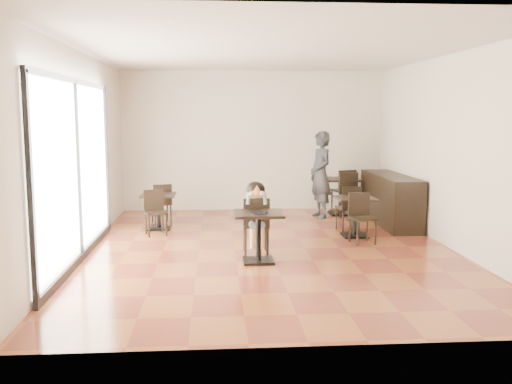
{
  "coord_description": "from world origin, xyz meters",
  "views": [
    {
      "loc": [
        -0.9,
        -9.18,
        2.22
      ],
      "look_at": [
        -0.25,
        -0.32,
        1.0
      ],
      "focal_mm": 40.0,
      "sensor_mm": 36.0,
      "label": 1
    }
  ],
  "objects": [
    {
      "name": "service_counter",
      "position": [
        2.65,
        2.0,
        0.5
      ],
      "size": [
        0.6,
        2.4,
        1.0
      ],
      "primitive_type": "cube",
      "color": "black",
      "rests_on": "floor"
    },
    {
      "name": "wall_right",
      "position": [
        3.0,
        0.0,
        1.6
      ],
      "size": [
        0.01,
        8.0,
        3.2
      ],
      "primitive_type": "cube",
      "color": "beige",
      "rests_on": "floor"
    },
    {
      "name": "floor",
      "position": [
        0.0,
        0.0,
        0.0
      ],
      "size": [
        6.0,
        8.0,
        0.01
      ],
      "primitive_type": "cube",
      "color": "brown",
      "rests_on": "ground"
    },
    {
      "name": "chair_back_a",
      "position": [
        2.02,
        3.5,
        0.49
      ],
      "size": [
        0.53,
        0.53,
        0.98
      ],
      "primitive_type": null,
      "rotation": [
        0.0,
        0.0,
        3.4
      ],
      "color": "black",
      "rests_on": "floor"
    },
    {
      "name": "chair_left_a",
      "position": [
        -1.99,
        2.36,
        0.41
      ],
      "size": [
        0.46,
        0.46,
        0.83
      ],
      "primitive_type": null,
      "rotation": [
        0.0,
        0.0,
        3.43
      ],
      "color": "black",
      "rests_on": "floor"
    },
    {
      "name": "plate",
      "position": [
        -0.25,
        -0.92,
        0.77
      ],
      "size": [
        0.26,
        0.26,
        0.02
      ],
      "primitive_type": "cylinder",
      "color": "black",
      "rests_on": "child_table"
    },
    {
      "name": "wall_left",
      "position": [
        -3.0,
        0.0,
        1.6
      ],
      "size": [
        0.01,
        8.0,
        3.2
      ],
      "primitive_type": "cube",
      "color": "beige",
      "rests_on": "floor"
    },
    {
      "name": "ceiling",
      "position": [
        0.0,
        0.0,
        3.2
      ],
      "size": [
        6.0,
        8.0,
        0.01
      ],
      "primitive_type": "cube",
      "color": "silver",
      "rests_on": "floor"
    },
    {
      "name": "chair_mid_b",
      "position": [
        1.64,
        0.31,
        0.43
      ],
      "size": [
        0.45,
        0.45,
        0.87
      ],
      "primitive_type": null,
      "rotation": [
        0.0,
        0.0,
        0.17
      ],
      "color": "black",
      "rests_on": "floor"
    },
    {
      "name": "wall_front",
      "position": [
        0.0,
        -4.0,
        1.6
      ],
      "size": [
        6.0,
        0.01,
        3.2
      ],
      "primitive_type": "cube",
      "color": "beige",
      "rests_on": "floor"
    },
    {
      "name": "child_chair",
      "position": [
        -0.25,
        -0.27,
        0.46
      ],
      "size": [
        0.41,
        0.41,
        0.91
      ],
      "primitive_type": null,
      "rotation": [
        0.0,
        0.0,
        3.14
      ],
      "color": "black",
      "rests_on": "floor"
    },
    {
      "name": "child_table",
      "position": [
        -0.25,
        -0.82,
        0.38
      ],
      "size": [
        0.72,
        0.72,
        0.76
      ],
      "primitive_type": null,
      "color": "black",
      "rests_on": "floor"
    },
    {
      "name": "pizza_slice",
      "position": [
        -0.25,
        -0.46,
        1.0
      ],
      "size": [
        0.27,
        0.21,
        0.06
      ],
      "primitive_type": null,
      "color": "#DDB96F",
      "rests_on": "child"
    },
    {
      "name": "cafe_table_left",
      "position": [
        -1.99,
        1.81,
        0.34
      ],
      "size": [
        0.81,
        0.81,
        0.69
      ],
      "primitive_type": null,
      "rotation": [
        0.0,
        0.0,
        0.29
      ],
      "color": "black",
      "rests_on": "floor"
    },
    {
      "name": "chair_back_b",
      "position": [
        2.02,
        2.59,
        0.49
      ],
      "size": [
        0.53,
        0.53,
        0.98
      ],
      "primitive_type": null,
      "rotation": [
        0.0,
        0.0,
        0.25
      ],
      "color": "black",
      "rests_on": "floor"
    },
    {
      "name": "cafe_table_back",
      "position": [
        1.92,
        3.14,
        0.41
      ],
      "size": [
        0.94,
        0.94,
        0.81
      ],
      "primitive_type": null,
      "rotation": [
        0.0,
        0.0,
        0.25
      ],
      "color": "black",
      "rests_on": "floor"
    },
    {
      "name": "child",
      "position": [
        -0.25,
        -0.27,
        0.58
      ],
      "size": [
        0.41,
        0.58,
        1.15
      ],
      "primitive_type": null,
      "color": "slate",
      "rests_on": "child_chair"
    },
    {
      "name": "wall_back",
      "position": [
        0.0,
        4.0,
        1.6
      ],
      "size": [
        6.0,
        0.01,
        3.2
      ],
      "primitive_type": "cube",
      "color": "beige",
      "rests_on": "floor"
    },
    {
      "name": "adult_patron",
      "position": [
        1.37,
        2.84,
        0.93
      ],
      "size": [
        0.6,
        0.77,
        1.86
      ],
      "primitive_type": "imported",
      "rotation": [
        0.0,
        0.0,
        -1.32
      ],
      "color": "#323337",
      "rests_on": "floor"
    },
    {
      "name": "cafe_table_mid",
      "position": [
        1.64,
        0.86,
        0.36
      ],
      "size": [
        0.79,
        0.79,
        0.72
      ],
      "primitive_type": null,
      "rotation": [
        0.0,
        0.0,
        0.17
      ],
      "color": "black",
      "rests_on": "floor"
    },
    {
      "name": "storefront_window",
      "position": [
        -2.97,
        -0.5,
        1.4
      ],
      "size": [
        0.04,
        4.5,
        2.6
      ],
      "primitive_type": "cube",
      "color": "white",
      "rests_on": "floor"
    },
    {
      "name": "chair_mid_a",
      "position": [
        1.64,
        1.41,
        0.43
      ],
      "size": [
        0.45,
        0.45,
        0.87
      ],
      "primitive_type": null,
      "rotation": [
        0.0,
        0.0,
        3.32
      ],
      "color": "black",
      "rests_on": "floor"
    },
    {
      "name": "chair_left_b",
      "position": [
        -1.99,
        1.26,
        0.41
      ],
      "size": [
        0.46,
        0.46,
        0.83
      ],
      "primitive_type": null,
      "rotation": [
        0.0,
        0.0,
        0.29
      ],
      "color": "black",
      "rests_on": "floor"
    }
  ]
}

